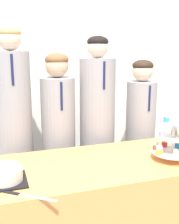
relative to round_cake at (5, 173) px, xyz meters
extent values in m
cube|color=silver|center=(0.64, 1.19, 0.54)|extent=(9.00, 0.06, 2.70)
cube|color=#EF9951|center=(0.64, 0.10, -0.44)|extent=(1.64, 0.68, 0.76)
cube|color=black|center=(0.00, 0.00, -0.05)|extent=(0.23, 0.23, 0.01)
cylinder|color=silver|center=(0.00, 0.00, -0.01)|extent=(0.19, 0.19, 0.07)
ellipsoid|color=silver|center=(0.00, 0.00, 0.02)|extent=(0.19, 0.19, 0.07)
cube|color=silver|center=(0.15, -0.23, -0.06)|extent=(0.18, 0.14, 0.00)
cube|color=black|center=(0.02, -0.14, -0.06)|extent=(0.08, 0.07, 0.01)
cylinder|color=silver|center=(1.08, -0.01, 0.07)|extent=(0.02, 0.02, 0.26)
cylinder|color=silver|center=(1.08, -0.01, -0.01)|extent=(0.28, 0.28, 0.01)
cylinder|color=silver|center=(1.08, -0.01, 0.10)|extent=(0.21, 0.21, 0.01)
cylinder|color=silver|center=(1.08, -0.01, 0.20)|extent=(0.16, 0.16, 0.01)
cylinder|color=#3893DB|center=(1.17, 0.06, 0.01)|extent=(0.05, 0.05, 0.03)
sphere|color=#F4E5C6|center=(1.17, 0.06, 0.04)|extent=(0.04, 0.04, 0.04)
cylinder|color=#E5333D|center=(1.09, 0.11, 0.01)|extent=(0.04, 0.04, 0.03)
sphere|color=beige|center=(1.09, 0.11, 0.04)|extent=(0.04, 0.04, 0.04)
cylinder|color=#E5333D|center=(1.00, 0.07, 0.01)|extent=(0.04, 0.04, 0.03)
sphere|color=beige|center=(1.00, 0.07, 0.04)|extent=(0.04, 0.04, 0.04)
cylinder|color=yellow|center=(0.97, -0.01, 0.01)|extent=(0.05, 0.05, 0.03)
sphere|color=white|center=(0.97, -0.01, 0.04)|extent=(0.04, 0.04, 0.04)
cylinder|color=white|center=(1.03, -0.11, 0.01)|extent=(0.04, 0.04, 0.03)
sphere|color=beige|center=(1.03, -0.11, 0.04)|extent=(0.04, 0.04, 0.04)
cylinder|color=yellow|center=(1.13, 0.05, 0.11)|extent=(0.04, 0.04, 0.03)
sphere|color=white|center=(1.13, 0.05, 0.14)|extent=(0.04, 0.04, 0.04)
cylinder|color=pink|center=(1.01, 0.02, 0.12)|extent=(0.04, 0.04, 0.03)
sphere|color=silver|center=(1.01, 0.02, 0.14)|extent=(0.04, 0.04, 0.04)
cylinder|color=#3893DB|center=(1.03, 0.01, 0.22)|extent=(0.04, 0.04, 0.03)
sphere|color=beige|center=(1.03, 0.01, 0.24)|extent=(0.04, 0.04, 0.04)
cylinder|color=#939399|center=(0.10, 0.69, -0.08)|extent=(0.28, 0.28, 1.47)
sphere|color=beige|center=(0.10, 0.69, 0.75)|extent=(0.17, 0.17, 0.17)
ellipsoid|color=tan|center=(0.10, 0.69, 0.80)|extent=(0.18, 0.18, 0.10)
cube|color=#191E47|center=(0.10, 0.55, 0.53)|extent=(0.02, 0.01, 0.22)
cylinder|color=#939399|center=(0.45, 0.69, -0.18)|extent=(0.28, 0.28, 1.27)
sphere|color=#D6AD89|center=(0.45, 0.69, 0.54)|extent=(0.18, 0.18, 0.18)
ellipsoid|color=brown|center=(0.45, 0.69, 0.59)|extent=(0.19, 0.19, 0.10)
cube|color=#191E47|center=(0.45, 0.55, 0.32)|extent=(0.02, 0.01, 0.22)
cylinder|color=#939399|center=(0.80, 0.69, -0.11)|extent=(0.30, 0.30, 1.42)
sphere|color=beige|center=(0.80, 0.69, 0.69)|extent=(0.17, 0.17, 0.17)
ellipsoid|color=black|center=(0.80, 0.69, 0.73)|extent=(0.18, 0.18, 0.09)
cube|color=#191E47|center=(0.80, 0.54, 0.47)|extent=(0.02, 0.01, 0.22)
cylinder|color=#939399|center=(1.22, 0.69, -0.21)|extent=(0.27, 0.27, 1.21)
sphere|color=beige|center=(1.22, 0.69, 0.48)|extent=(0.18, 0.18, 0.18)
ellipsoid|color=#332319|center=(1.22, 0.69, 0.54)|extent=(0.19, 0.19, 0.10)
cube|color=#191E47|center=(1.22, 0.56, 0.26)|extent=(0.02, 0.01, 0.22)
camera|label=1|loc=(-0.01, -1.52, 0.66)|focal=45.00mm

